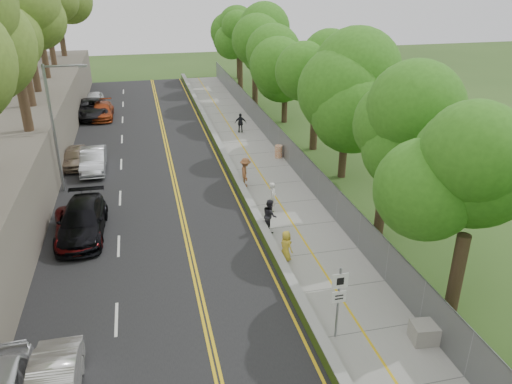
# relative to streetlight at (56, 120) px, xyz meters

# --- Properties ---
(ground) EXTENTS (140.00, 140.00, 0.00)m
(ground) POSITION_rel_streetlight_xyz_m (10.46, -14.00, -4.64)
(ground) COLOR #33511E
(ground) RESTS_ON ground
(road) EXTENTS (11.20, 66.00, 0.04)m
(road) POSITION_rel_streetlight_xyz_m (5.06, 1.00, -4.62)
(road) COLOR black
(road) RESTS_ON ground
(sidewalk) EXTENTS (4.20, 66.00, 0.05)m
(sidewalk) POSITION_rel_streetlight_xyz_m (13.01, 1.00, -4.61)
(sidewalk) COLOR gray
(sidewalk) RESTS_ON ground
(jersey_barrier) EXTENTS (0.42, 66.00, 0.60)m
(jersey_barrier) POSITION_rel_streetlight_xyz_m (10.71, 1.00, -4.34)
(jersey_barrier) COLOR #7EC81E
(jersey_barrier) RESTS_ON ground
(rock_embankment) EXTENTS (5.00, 66.00, 4.00)m
(rock_embankment) POSITION_rel_streetlight_xyz_m (-3.04, 1.00, -2.64)
(rock_embankment) COLOR #595147
(rock_embankment) RESTS_ON ground
(chainlink_fence) EXTENTS (0.04, 66.00, 2.00)m
(chainlink_fence) POSITION_rel_streetlight_xyz_m (15.11, 1.00, -3.64)
(chainlink_fence) COLOR slate
(chainlink_fence) RESTS_ON ground
(trees_fenceside) EXTENTS (7.00, 66.00, 14.00)m
(trees_fenceside) POSITION_rel_streetlight_xyz_m (17.46, 1.00, 2.36)
(trees_fenceside) COLOR #3B841E
(trees_fenceside) RESTS_ON ground
(streetlight) EXTENTS (2.52, 0.22, 8.00)m
(streetlight) POSITION_rel_streetlight_xyz_m (0.00, 0.00, 0.00)
(streetlight) COLOR gray
(streetlight) RESTS_ON ground
(signpost) EXTENTS (0.62, 0.09, 3.10)m
(signpost) POSITION_rel_streetlight_xyz_m (11.51, -17.02, -2.68)
(signpost) COLOR gray
(signpost) RESTS_ON sidewalk
(construction_barrel) EXTENTS (0.56, 0.56, 0.93)m
(construction_barrel) POSITION_rel_streetlight_xyz_m (14.76, 2.75, -4.13)
(construction_barrel) COLOR #C44B00
(construction_barrel) RESTS_ON sidewalk
(concrete_block) EXTENTS (1.22, 0.98, 0.75)m
(concrete_block) POSITION_rel_streetlight_xyz_m (14.76, -18.00, -4.21)
(concrete_block) COLOR gray
(concrete_block) RESTS_ON sidewalk
(car_2) EXTENTS (2.75, 5.11, 1.36)m
(car_2) POSITION_rel_streetlight_xyz_m (1.24, -6.70, -3.92)
(car_2) COLOR #530B0C
(car_2) RESTS_ON road
(car_3) EXTENTS (2.53, 5.76, 1.65)m
(car_3) POSITION_rel_streetlight_xyz_m (1.46, -6.37, -3.78)
(car_3) COLOR black
(car_3) RESTS_ON road
(car_4) EXTENTS (1.79, 4.02, 1.34)m
(car_4) POSITION_rel_streetlight_xyz_m (0.05, 4.42, -3.93)
(car_4) COLOR tan
(car_4) RESTS_ON road
(car_5) EXTENTS (1.62, 4.61, 1.52)m
(car_5) POSITION_rel_streetlight_xyz_m (1.46, 3.20, -3.84)
(car_5) COLOR #B7B8BF
(car_5) RESTS_ON road
(car_6) EXTENTS (3.29, 6.22, 1.67)m
(car_6) POSITION_rel_streetlight_xyz_m (0.52, 17.62, -3.77)
(car_6) COLOR black
(car_6) RESTS_ON road
(car_7) EXTENTS (2.01, 4.90, 1.42)m
(car_7) POSITION_rel_streetlight_xyz_m (1.46, 16.99, -3.89)
(car_7) COLOR #983917
(car_7) RESTS_ON road
(car_8) EXTENTS (1.86, 4.51, 1.53)m
(car_8) POSITION_rel_streetlight_xyz_m (0.49, 21.27, -3.84)
(car_8) COLOR silver
(car_8) RESTS_ON road
(painter_0) EXTENTS (0.76, 0.89, 1.55)m
(painter_0) POSITION_rel_streetlight_xyz_m (11.21, -11.23, -3.81)
(painter_0) COLOR gold
(painter_0) RESTS_ON sidewalk
(painter_1) EXTENTS (0.65, 0.80, 1.89)m
(painter_1) POSITION_rel_streetlight_xyz_m (11.91, -6.14, -3.64)
(painter_1) COLOR silver
(painter_1) RESTS_ON sidewalk
(painter_2) EXTENTS (0.69, 0.89, 1.82)m
(painter_2) POSITION_rel_streetlight_xyz_m (11.21, -8.18, -3.68)
(painter_2) COLOR #232227
(painter_2) RESTS_ON sidewalk
(painter_3) EXTENTS (0.92, 1.35, 1.93)m
(painter_3) POSITION_rel_streetlight_xyz_m (11.21, -2.00, -3.63)
(painter_3) COLOR brown
(painter_3) RESTS_ON sidewalk
(person_far) EXTENTS (1.05, 0.59, 1.68)m
(person_far) POSITION_rel_streetlight_xyz_m (13.26, 9.51, -3.75)
(person_far) COLOR black
(person_far) RESTS_ON sidewalk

